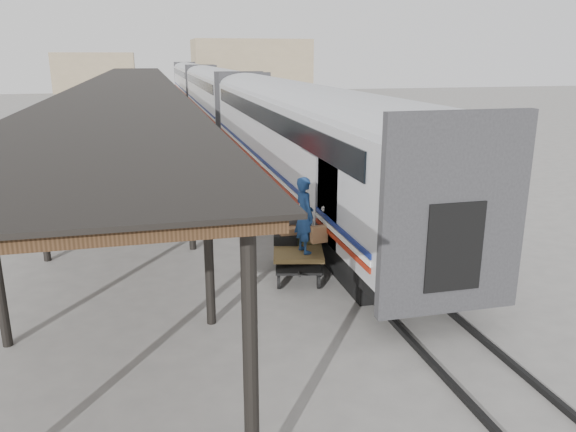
% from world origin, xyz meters
% --- Properties ---
extents(ground, '(160.00, 160.00, 0.00)m').
position_xyz_m(ground, '(0.00, 0.00, 0.00)').
color(ground, slate).
rests_on(ground, ground).
extents(train, '(3.45, 76.01, 4.01)m').
position_xyz_m(train, '(3.19, 33.79, 2.69)').
color(train, silver).
rests_on(train, ground).
extents(canopy, '(4.90, 64.30, 4.15)m').
position_xyz_m(canopy, '(-3.40, 24.00, 4.00)').
color(canopy, '#422B19').
rests_on(canopy, ground).
extents(rails, '(1.54, 150.00, 0.12)m').
position_xyz_m(rails, '(3.20, 34.00, 0.06)').
color(rails, black).
rests_on(rails, ground).
extents(building_far, '(18.00, 10.00, 8.00)m').
position_xyz_m(building_far, '(14.00, 78.00, 4.00)').
color(building_far, tan).
rests_on(building_far, ground).
extents(building_left, '(12.00, 8.00, 6.00)m').
position_xyz_m(building_left, '(-10.00, 82.00, 3.00)').
color(building_left, tan).
rests_on(building_left, ground).
extents(baggage_cart, '(1.76, 2.62, 0.86)m').
position_xyz_m(baggage_cart, '(1.20, 0.30, 0.65)').
color(baggage_cart, brown).
rests_on(baggage_cart, ground).
extents(suitcase_stack, '(1.43, 1.09, 0.58)m').
position_xyz_m(suitcase_stack, '(1.17, 0.64, 1.06)').
color(suitcase_stack, '#38383A').
rests_on(suitcase_stack, baggage_cart).
extents(luggage_tug, '(1.20, 1.75, 1.45)m').
position_xyz_m(luggage_tug, '(-2.65, 15.98, 0.67)').
color(luggage_tug, maroon).
rests_on(luggage_tug, ground).
extents(porter, '(0.57, 0.77, 1.93)m').
position_xyz_m(porter, '(1.20, -0.35, 1.82)').
color(porter, navy).
rests_on(porter, baggage_cart).
extents(pedestrian, '(1.13, 0.58, 1.86)m').
position_xyz_m(pedestrian, '(-2.13, 18.03, 0.93)').
color(pedestrian, black).
rests_on(pedestrian, ground).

